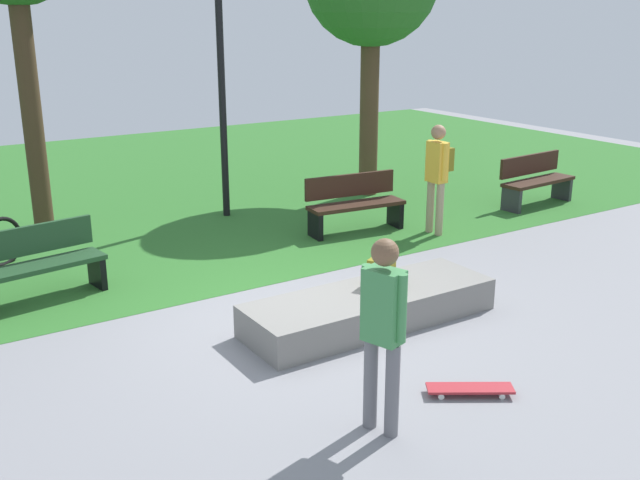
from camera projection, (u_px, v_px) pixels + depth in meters
ground_plane at (294, 319)px, 8.50m from camera, size 28.00×28.00×0.00m
grass_lawn at (98, 191)px, 14.57m from camera, size 26.60×12.88×0.01m
concrete_ledge at (370, 307)px, 8.37m from camera, size 2.97×0.96×0.37m
backpack_on_ledge at (381, 273)px, 8.44m from camera, size 0.31×0.34×0.32m
skater_performing_trick at (383, 322)px, 5.96m from camera, size 0.29×0.41×1.70m
skateboard_by_ledge at (470, 389)px, 6.81m from camera, size 0.78×0.60×0.08m
park_bench_far_left at (36, 263)px, 8.95m from camera, size 1.65×0.70×0.91m
park_bench_center_lawn at (354, 202)px, 11.77m from camera, size 1.64×0.63×0.91m
park_bench_near_path at (535, 179)px, 13.39m from camera, size 1.63×0.59×0.91m
lamp_post at (220, 48)px, 11.99m from camera, size 0.28×0.28×4.70m
pedestrian_with_backpack at (438, 169)px, 11.48m from camera, size 0.36×0.43×1.74m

